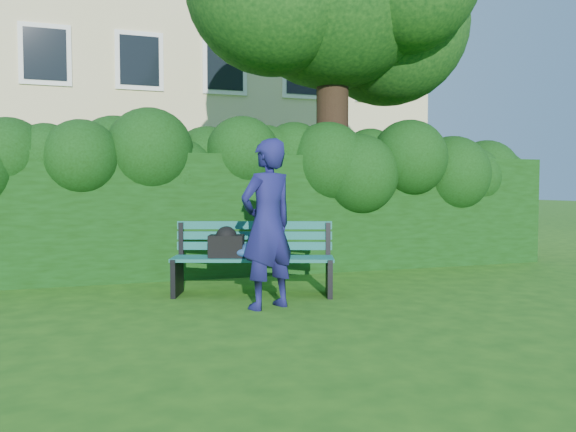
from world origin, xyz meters
name	(u,v)px	position (x,y,z in m)	size (l,w,h in m)	color
ground	(304,298)	(0.00, 0.00, 0.00)	(80.00, 80.00, 0.00)	#225415
apartment_building	(167,53)	(0.00, 13.99, 6.00)	(16.00, 8.08, 12.00)	beige
hedge	(255,214)	(0.00, 2.20, 0.90)	(10.00, 1.00, 1.80)	black
park_bench	(248,254)	(-0.57, 0.42, 0.51)	(2.02, 1.17, 0.89)	#0D453A
man_reading	(267,224)	(-0.57, -0.39, 0.92)	(0.67, 0.44, 1.84)	#161750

